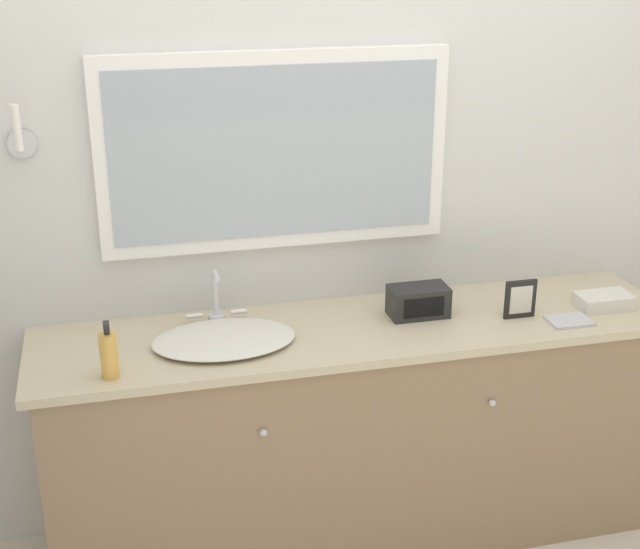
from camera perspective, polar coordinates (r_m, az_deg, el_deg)
wall_back at (r=3.12m, az=1.11°, el=6.16°), size 8.00×0.18×2.55m
vanity_counter at (r=3.21m, az=2.46°, el=-10.12°), size 2.19×0.52×0.84m
sink_basin at (r=2.90m, az=-6.18°, el=-4.02°), size 0.46×0.37×0.19m
soap_bottle at (r=2.72m, az=-13.36°, el=-5.00°), size 0.05×0.05×0.18m
appliance_box at (r=3.08m, az=6.32°, el=-1.72°), size 0.20×0.11×0.11m
picture_frame at (r=3.12m, az=12.70°, el=-1.55°), size 0.11×0.01×0.14m
hand_towel_near_sink at (r=3.29m, az=17.70°, el=-1.63°), size 0.19×0.11×0.05m
metal_tray at (r=3.15m, az=15.66°, el=-2.87°), size 0.14×0.11×0.01m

